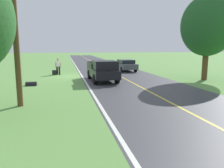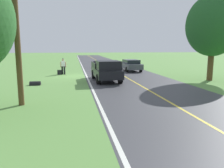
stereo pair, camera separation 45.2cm
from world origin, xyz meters
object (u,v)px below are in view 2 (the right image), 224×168
at_px(pickup_truck_passing, 106,70).
at_px(hitchhiker_walking, 63,65).
at_px(suitcase_carried, 60,72).
at_px(tree_far_side_near, 213,25).
at_px(utility_pole_roadside, 16,15).
at_px(sedan_near_oncoming, 131,65).

bearing_deg(pickup_truck_passing, hitchhiker_walking, -54.97).
bearing_deg(suitcase_carried, tree_far_side_near, 59.34).
xyz_separation_m(suitcase_carried, tree_far_side_near, (-13.44, 6.56, 4.51)).
distance_m(pickup_truck_passing, utility_pole_roadside, 9.73).
relative_size(hitchhiker_walking, sedan_near_oncoming, 0.39).
bearing_deg(sedan_near_oncoming, pickup_truck_passing, 61.65).
xyz_separation_m(tree_far_side_near, utility_pole_roadside, (14.57, 6.16, -0.30)).
xyz_separation_m(pickup_truck_passing, utility_pole_roadside, (5.45, 7.27, 3.50)).
bearing_deg(sedan_near_oncoming, utility_pole_roadside, 57.33).
bearing_deg(pickup_truck_passing, tree_far_side_near, 173.08).
height_order(hitchhiker_walking, utility_pole_roadside, utility_pole_roadside).
relative_size(pickup_truck_passing, tree_far_side_near, 0.73).
bearing_deg(utility_pole_roadside, hitchhiker_walking, -96.85).
distance_m(suitcase_carried, tree_far_side_near, 15.63).
relative_size(hitchhiker_walking, suitcase_carried, 3.48).
height_order(tree_far_side_near, utility_pole_roadside, utility_pole_roadside).
distance_m(suitcase_carried, sedan_near_oncoming, 8.81).
height_order(sedan_near_oncoming, utility_pole_roadside, utility_pole_roadside).
height_order(hitchhiker_walking, suitcase_carried, hitchhiker_walking).
bearing_deg(sedan_near_oncoming, hitchhiker_walking, 15.00).
bearing_deg(suitcase_carried, hitchhiker_walking, 100.86).
bearing_deg(utility_pole_roadside, suitcase_carried, -95.08).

